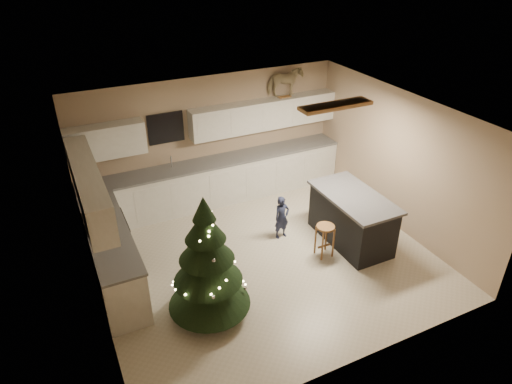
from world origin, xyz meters
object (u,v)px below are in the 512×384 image
(island, at_px, (352,218))
(bar_stool, at_px, (325,233))
(rocking_horse, at_px, (285,82))
(christmas_tree, at_px, (208,269))
(toddler, at_px, (282,217))

(island, xyz_separation_m, bar_stool, (-0.67, -0.16, -0.02))
(island, distance_m, rocking_horse, 3.13)
(bar_stool, relative_size, christmas_tree, 0.30)
(bar_stool, bearing_deg, island, 13.49)
(bar_stool, height_order, toddler, toddler)
(island, xyz_separation_m, toddler, (-1.08, 0.65, -0.06))
(toddler, relative_size, rocking_horse, 1.13)
(christmas_tree, height_order, toddler, christmas_tree)
(christmas_tree, height_order, rocking_horse, rocking_horse)
(island, bearing_deg, christmas_tree, -168.40)
(toddler, bearing_deg, bar_stool, -69.00)
(christmas_tree, relative_size, rocking_horse, 2.68)
(christmas_tree, relative_size, toddler, 2.38)
(rocking_horse, bearing_deg, toddler, 160.64)
(bar_stool, xyz_separation_m, rocking_horse, (0.63, 2.69, 1.86))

